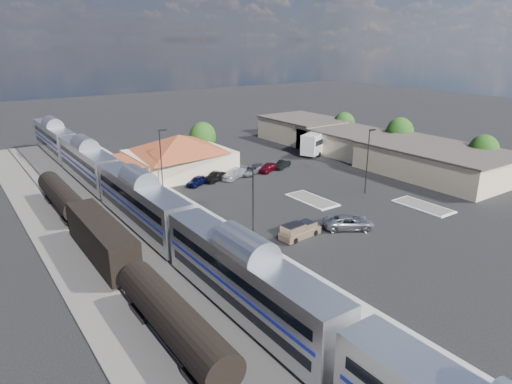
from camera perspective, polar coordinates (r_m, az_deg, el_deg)
ground at (r=57.10m, az=5.32°, el=-2.37°), size 280.00×280.00×0.00m
railbed at (r=54.32m, az=-17.74°, el=-4.26°), size 16.00×100.00×0.12m
platform at (r=55.58m, az=-8.27°, el=-2.99°), size 5.50×92.00×0.18m
passenger_train at (r=52.30m, az=-14.20°, el=-1.51°), size 3.00×104.00×5.55m
freight_cars at (r=46.49m, az=-18.74°, el=-5.77°), size 2.80×46.00×4.00m
station_depot at (r=73.27m, az=-9.61°, el=4.70°), size 18.35×12.24×6.20m
buildings_east at (r=85.24m, az=13.68°, el=5.77°), size 14.40×51.40×4.80m
traffic_island_south at (r=60.96m, az=7.00°, el=-0.96°), size 3.30×7.50×0.21m
traffic_island_north at (r=61.98m, az=20.16°, el=-1.67°), size 3.30×7.50×0.21m
lamp_plat_s at (r=44.53m, az=-0.27°, el=-1.07°), size 1.08×0.25×9.00m
lamp_plat_n at (r=63.14m, az=-11.74°, el=4.43°), size 1.08×0.25×9.00m
lamp_lot at (r=63.72m, az=13.85°, el=4.41°), size 1.08×0.25×9.00m
tree_east_a at (r=79.56m, az=26.56°, el=4.66°), size 4.56×4.56×6.42m
tree_east_b at (r=88.00m, az=17.52°, el=7.13°), size 4.94×4.94×6.96m
tree_east_c at (r=97.09m, az=10.97°, el=8.36°), size 4.41×4.41×6.21m
tree_depot at (r=81.63m, az=-6.68°, el=6.88°), size 4.71×4.71×6.63m
pickup_truck at (r=49.42m, az=5.54°, el=-4.79°), size 5.01×2.26×1.68m
suv at (r=52.37m, az=11.56°, el=-3.73°), size 6.20×5.21×1.58m
coach_bus at (r=87.60m, az=8.19°, el=6.50°), size 12.74×7.69×4.08m
person_a at (r=45.61m, az=-1.44°, el=-6.49°), size 0.43×0.62×1.63m
person_b at (r=47.71m, az=-3.62°, el=-5.16°), size 0.99×1.12×1.91m
parked_car_a at (r=67.18m, az=-7.35°, el=1.39°), size 4.32×3.22×1.37m
parked_car_b at (r=68.89m, az=-5.12°, el=1.91°), size 4.46×3.03×1.39m
parked_car_c at (r=70.20m, az=-2.73°, el=2.33°), size 5.60×4.04×1.51m
parked_car_d at (r=72.16m, az=-0.71°, el=2.71°), size 5.11×3.95×1.29m
parked_car_e at (r=73.69m, az=1.48°, el=3.09°), size 4.47×3.38×1.42m
parked_car_f at (r=75.81m, az=3.30°, el=3.46°), size 4.14×2.90×1.29m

